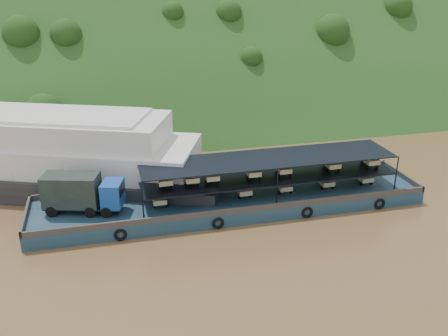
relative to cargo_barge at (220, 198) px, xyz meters
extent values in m
plane|color=brown|center=(2.88, -1.10, -1.13)|extent=(160.00, 160.00, 0.00)
cube|color=#193A15|center=(2.88, 34.90, -1.13)|extent=(140.00, 39.60, 39.60)
cube|color=#143247|center=(0.99, 0.00, -0.53)|extent=(35.00, 7.00, 1.20)
cube|color=#592D19|center=(0.99, 3.40, 0.32)|extent=(35.00, 0.20, 0.50)
cube|color=#592D19|center=(0.99, -3.40, 0.32)|extent=(35.00, 0.20, 0.50)
cube|color=#592D19|center=(18.39, 0.00, 0.32)|extent=(0.20, 7.00, 0.50)
cube|color=#592D19|center=(-16.41, 0.00, 0.32)|extent=(0.20, 7.00, 0.50)
torus|color=black|center=(-9.01, -3.55, -0.58)|extent=(1.06, 0.26, 1.06)
torus|color=black|center=(-1.01, -3.55, -0.58)|extent=(1.06, 0.26, 1.06)
torus|color=black|center=(6.99, -3.55, -0.58)|extent=(1.06, 0.26, 1.06)
torus|color=black|center=(13.99, -3.55, -0.58)|extent=(1.06, 0.26, 1.06)
cylinder|color=black|center=(-14.32, -0.23, 0.54)|extent=(1.00, 0.58, 0.95)
cylinder|color=black|center=(-13.78, 1.68, 0.54)|extent=(1.00, 0.58, 0.95)
cylinder|color=black|center=(-11.22, -1.12, 0.54)|extent=(1.00, 0.58, 0.95)
cylinder|color=black|center=(-10.67, 0.79, 0.54)|extent=(1.00, 0.58, 0.95)
cylinder|color=black|center=(-9.94, -1.49, 0.54)|extent=(1.00, 0.58, 0.95)
cylinder|color=black|center=(-9.39, 0.43, 0.54)|extent=(1.00, 0.58, 0.95)
cube|color=black|center=(-11.68, 0.05, 0.68)|extent=(6.78, 3.78, 0.19)
cube|color=#154495|center=(-9.30, -0.63, 1.78)|extent=(2.18, 2.63, 2.09)
cube|color=black|center=(-8.53, -0.86, 2.16)|extent=(0.58, 1.84, 0.85)
cube|color=black|center=(-12.59, 0.31, 2.06)|extent=(5.01, 3.44, 2.66)
cube|color=black|center=(4.49, 0.00, 1.73)|extent=(23.00, 5.00, 0.12)
cube|color=black|center=(4.49, 0.00, 3.37)|extent=(23.00, 5.00, 0.08)
cylinder|color=black|center=(-7.01, -2.50, 1.72)|extent=(0.12, 0.12, 3.30)
cylinder|color=black|center=(-7.01, 2.50, 1.72)|extent=(0.12, 0.12, 3.30)
cylinder|color=black|center=(4.49, -2.50, 1.72)|extent=(0.12, 0.12, 3.30)
cylinder|color=black|center=(4.49, 2.50, 1.72)|extent=(0.12, 0.12, 3.30)
cylinder|color=black|center=(15.99, -2.50, 1.72)|extent=(0.12, 0.12, 3.30)
cylinder|color=black|center=(15.99, 2.50, 1.72)|extent=(0.12, 0.12, 3.30)
cylinder|color=black|center=(-5.45, 1.05, 0.33)|extent=(0.12, 0.52, 0.52)
cylinder|color=black|center=(-5.95, -0.75, 0.33)|extent=(0.14, 0.52, 0.52)
cylinder|color=black|center=(-4.95, -0.75, 0.33)|extent=(0.14, 0.52, 0.52)
cube|color=beige|center=(-5.45, -0.40, 0.67)|extent=(1.15, 1.50, 0.44)
cube|color=#AB0B0B|center=(-5.45, 0.75, 0.85)|extent=(0.55, 0.80, 0.80)
cube|color=#AB0B0B|center=(-5.45, 0.55, 1.35)|extent=(0.50, 0.10, 0.10)
cylinder|color=black|center=(-1.39, 1.05, 0.33)|extent=(0.12, 0.52, 0.52)
cylinder|color=black|center=(-1.89, -0.75, 0.33)|extent=(0.14, 0.52, 0.52)
cylinder|color=black|center=(-0.89, -0.75, 0.33)|extent=(0.14, 0.52, 0.52)
cube|color=beige|center=(-1.39, -0.40, 0.67)|extent=(1.15, 1.50, 0.44)
cube|color=red|center=(-1.39, 0.75, 0.85)|extent=(0.55, 0.80, 0.80)
cube|color=red|center=(-1.39, 0.55, 1.35)|extent=(0.50, 0.10, 0.10)
cylinder|color=black|center=(2.14, 1.05, 0.33)|extent=(0.12, 0.52, 0.52)
cylinder|color=black|center=(1.64, -0.75, 0.33)|extent=(0.14, 0.52, 0.52)
cylinder|color=black|center=(2.64, -0.75, 0.33)|extent=(0.14, 0.52, 0.52)
cube|color=beige|center=(2.14, -0.40, 0.67)|extent=(1.15, 1.50, 0.44)
cube|color=#B40C26|center=(2.14, 0.75, 0.85)|extent=(0.55, 0.80, 0.80)
cube|color=#B40C26|center=(2.14, 0.55, 1.35)|extent=(0.50, 0.10, 0.10)
cylinder|color=black|center=(5.96, 1.05, 0.33)|extent=(0.12, 0.52, 0.52)
cylinder|color=black|center=(5.46, -0.75, 0.33)|extent=(0.14, 0.52, 0.52)
cylinder|color=black|center=(6.46, -0.75, 0.33)|extent=(0.14, 0.52, 0.52)
cube|color=#C7B38D|center=(5.96, -0.40, 0.67)|extent=(1.15, 1.50, 0.44)
cube|color=red|center=(5.96, 0.75, 0.85)|extent=(0.55, 0.80, 0.80)
cube|color=red|center=(5.96, 0.55, 1.35)|extent=(0.50, 0.10, 0.10)
cylinder|color=black|center=(10.11, 1.05, 0.33)|extent=(0.12, 0.52, 0.52)
cylinder|color=black|center=(9.61, -0.75, 0.33)|extent=(0.14, 0.52, 0.52)
cylinder|color=black|center=(10.61, -0.75, 0.33)|extent=(0.14, 0.52, 0.52)
cube|color=tan|center=(10.11, -0.40, 0.67)|extent=(1.15, 1.50, 0.44)
cube|color=red|center=(10.11, 0.75, 0.85)|extent=(0.55, 0.80, 0.80)
cube|color=red|center=(10.11, 0.55, 1.35)|extent=(0.50, 0.10, 0.10)
cylinder|color=black|center=(14.08, 1.05, 0.33)|extent=(0.12, 0.52, 0.52)
cylinder|color=black|center=(13.58, -0.75, 0.33)|extent=(0.14, 0.52, 0.52)
cylinder|color=black|center=(14.58, -0.75, 0.33)|extent=(0.14, 0.52, 0.52)
cube|color=beige|center=(14.08, -0.40, 0.67)|extent=(1.15, 1.50, 0.44)
cube|color=red|center=(14.08, 0.75, 0.85)|extent=(0.55, 0.80, 0.80)
cube|color=red|center=(14.08, 0.55, 1.35)|extent=(0.50, 0.10, 0.10)
cylinder|color=black|center=(-4.89, 1.05, 2.05)|extent=(0.12, 0.52, 0.52)
cylinder|color=black|center=(-5.39, -0.75, 2.05)|extent=(0.14, 0.52, 0.52)
cylinder|color=black|center=(-4.39, -0.75, 2.05)|extent=(0.14, 0.52, 0.52)
cube|color=beige|center=(-4.89, -0.40, 2.39)|extent=(1.15, 1.50, 0.44)
cube|color=#1A2AA0|center=(-4.89, 0.75, 2.57)|extent=(0.55, 0.80, 0.80)
cube|color=#1A2AA0|center=(-4.89, 0.55, 3.07)|extent=(0.50, 0.10, 0.10)
cylinder|color=black|center=(-0.81, 1.05, 2.05)|extent=(0.12, 0.52, 0.52)
cylinder|color=black|center=(-1.31, -0.75, 2.05)|extent=(0.14, 0.52, 0.52)
cylinder|color=black|center=(-0.31, -0.75, 2.05)|extent=(0.14, 0.52, 0.52)
cube|color=beige|center=(-0.81, -0.40, 2.39)|extent=(1.15, 1.50, 0.44)
cube|color=#B70C1A|center=(-0.81, 0.75, 2.57)|extent=(0.55, 0.80, 0.80)
cube|color=#B70C1A|center=(-0.81, 0.55, 3.07)|extent=(0.50, 0.10, 0.10)
cylinder|color=black|center=(2.95, 1.05, 2.05)|extent=(0.12, 0.52, 0.52)
cylinder|color=black|center=(2.45, -0.75, 2.05)|extent=(0.14, 0.52, 0.52)
cylinder|color=black|center=(3.45, -0.75, 2.05)|extent=(0.14, 0.52, 0.52)
cube|color=beige|center=(2.95, -0.40, 2.39)|extent=(1.15, 1.50, 0.44)
cube|color=red|center=(2.95, 0.75, 2.57)|extent=(0.55, 0.80, 0.80)
cube|color=red|center=(2.95, 0.55, 3.07)|extent=(0.50, 0.10, 0.10)
cylinder|color=black|center=(5.80, 1.05, 2.05)|extent=(0.12, 0.52, 0.52)
cylinder|color=black|center=(5.30, -0.75, 2.05)|extent=(0.14, 0.52, 0.52)
cylinder|color=black|center=(6.30, -0.75, 2.05)|extent=(0.14, 0.52, 0.52)
cube|color=beige|center=(5.80, -0.40, 2.39)|extent=(1.15, 1.50, 0.44)
cube|color=beige|center=(5.80, 0.75, 2.57)|extent=(0.55, 0.80, 0.80)
cube|color=beige|center=(5.80, 0.55, 3.07)|extent=(0.50, 0.10, 0.10)
cylinder|color=black|center=(10.58, 1.05, 2.05)|extent=(0.12, 0.52, 0.52)
cylinder|color=black|center=(10.08, -0.75, 2.05)|extent=(0.14, 0.52, 0.52)
cylinder|color=black|center=(11.08, -0.75, 2.05)|extent=(0.14, 0.52, 0.52)
cube|color=#BFB487|center=(10.58, -0.40, 2.39)|extent=(1.15, 1.50, 0.44)
cube|color=red|center=(10.58, 0.75, 2.57)|extent=(0.55, 0.80, 0.80)
cube|color=red|center=(10.58, 0.55, 3.07)|extent=(0.50, 0.10, 0.10)
cylinder|color=black|center=(14.53, 1.05, 2.05)|extent=(0.12, 0.52, 0.52)
cylinder|color=black|center=(14.03, -0.75, 2.05)|extent=(0.14, 0.52, 0.52)
cylinder|color=black|center=(15.03, -0.75, 2.05)|extent=(0.14, 0.52, 0.52)
cube|color=beige|center=(14.53, -0.40, 2.39)|extent=(1.15, 1.50, 0.44)
cube|color=#BCB785|center=(14.53, 0.75, 2.57)|extent=(0.55, 0.80, 0.80)
cube|color=#BCB785|center=(14.53, 0.55, 3.07)|extent=(0.50, 0.10, 0.10)
cylinder|color=black|center=(-2.59, 1.05, 2.05)|extent=(0.12, 0.52, 0.52)
cylinder|color=black|center=(-3.09, -0.75, 2.05)|extent=(0.14, 0.52, 0.52)
cylinder|color=black|center=(-2.09, -0.75, 2.05)|extent=(0.14, 0.52, 0.52)
cube|color=beige|center=(-2.59, -0.40, 2.39)|extent=(1.15, 1.50, 0.44)
cube|color=#1A2AA0|center=(-2.59, 0.75, 2.57)|extent=(0.55, 0.80, 0.80)
cube|color=#1A2AA0|center=(-2.59, 0.55, 3.07)|extent=(0.50, 0.10, 0.10)
cube|color=black|center=(-16.39, 9.66, -0.01)|extent=(38.21, 22.97, 2.25)
cube|color=silver|center=(-16.39, 9.66, 2.43)|extent=(32.65, 19.95, 2.62)
cube|color=silver|center=(-16.39, 9.66, 4.96)|extent=(27.10, 16.94, 2.44)
cube|color=silver|center=(-16.39, 9.66, 6.31)|extent=(23.28, 14.65, 0.28)
camera|label=1|loc=(-9.51, -39.34, 19.22)|focal=40.00mm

